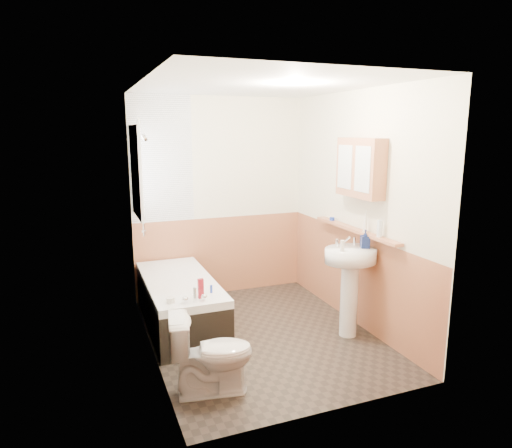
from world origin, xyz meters
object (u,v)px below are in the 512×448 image
object	(u,v)px
toilet	(212,354)
medicine_cabinet	(360,168)
pine_shelf	(355,230)
sink	(350,274)
bathtub	(180,301)

from	to	relation	value
toilet	medicine_cabinet	world-z (taller)	medicine_cabinet
pine_shelf	medicine_cabinet	size ratio (longest dim) A/B	2.22
toilet	sink	xyz separation A→B (m)	(1.60, 0.51, 0.33)
medicine_cabinet	bathtub	bearing A→B (deg)	158.09
bathtub	pine_shelf	xyz separation A→B (m)	(1.77, -0.61, 0.78)
toilet	sink	bearing A→B (deg)	-62.82
toilet	sink	distance (m)	1.71
toilet	sink	size ratio (longest dim) A/B	0.64
sink	medicine_cabinet	distance (m)	1.08
toilet	pine_shelf	xyz separation A→B (m)	(1.80, 0.76, 0.72)
toilet	bathtub	bearing A→B (deg)	8.30
sink	medicine_cabinet	xyz separation A→B (m)	(0.17, 0.16, 1.05)
toilet	medicine_cabinet	size ratio (longest dim) A/B	1.02
sink	pine_shelf	xyz separation A→B (m)	(0.20, 0.25, 0.39)
sink	bathtub	bearing A→B (deg)	149.09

